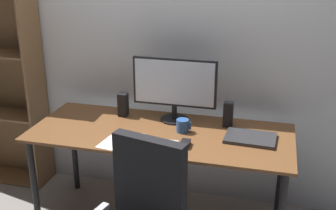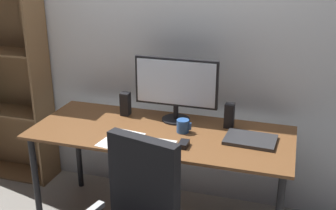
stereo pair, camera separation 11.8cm
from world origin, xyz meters
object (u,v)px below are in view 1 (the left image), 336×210
object	(u,v)px
mouse	(185,144)
speaker_right	(228,114)
desk	(161,142)
speaker_left	(123,105)
laptop	(250,138)
coffee_mug	(183,126)
keyboard	(154,143)
monitor	(174,85)

from	to	relation	value
mouse	speaker_right	world-z (taller)	speaker_right
desk	speaker_left	bearing A→B (deg)	148.52
speaker_left	speaker_right	xyz separation A→B (m)	(0.76, 0.00, 0.00)
laptop	speaker_left	distance (m)	0.95
laptop	desk	bearing A→B (deg)	-174.36
coffee_mug	keyboard	bearing A→B (deg)	-119.49
coffee_mug	speaker_right	bearing A→B (deg)	31.91
mouse	coffee_mug	distance (m)	0.22
keyboard	speaker_left	bearing A→B (deg)	131.56
keyboard	speaker_right	distance (m)	0.58
speaker_right	coffee_mug	bearing A→B (deg)	-148.09
coffee_mug	speaker_left	bearing A→B (deg)	160.25
coffee_mug	speaker_left	distance (m)	0.52
speaker_right	monitor	bearing A→B (deg)	178.82
desk	speaker_left	xyz separation A→B (m)	(-0.34, 0.21, 0.16)
desk	coffee_mug	xyz separation A→B (m)	(0.14, 0.03, 0.12)
mouse	speaker_left	size ratio (longest dim) A/B	0.56
monitor	speaker_right	world-z (taller)	monitor
laptop	speaker_right	bearing A→B (deg)	135.84
laptop	keyboard	bearing A→B (deg)	-155.73
monitor	coffee_mug	size ratio (longest dim) A/B	5.93
monitor	speaker_right	bearing A→B (deg)	-1.18
mouse	monitor	bearing A→B (deg)	112.41
speaker_left	speaker_right	distance (m)	0.76
desk	speaker_right	bearing A→B (deg)	26.17
mouse	speaker_right	size ratio (longest dim) A/B	0.56
monitor	laptop	bearing A→B (deg)	-19.23
keyboard	laptop	distance (m)	0.62
keyboard	laptop	world-z (taller)	laptop
monitor	speaker_right	xyz separation A→B (m)	(0.38, -0.01, -0.18)
desk	mouse	size ratio (longest dim) A/B	18.22
speaker_left	laptop	bearing A→B (deg)	-11.18
speaker_right	desk	bearing A→B (deg)	-153.83
desk	mouse	bearing A→B (deg)	-40.24
keyboard	speaker_right	world-z (taller)	speaker_right
mouse	speaker_right	xyz separation A→B (m)	(0.22, 0.38, 0.07)
desk	keyboard	bearing A→B (deg)	-86.19
desk	keyboard	world-z (taller)	keyboard
keyboard	speaker_left	world-z (taller)	speaker_left
speaker_left	speaker_right	world-z (taller)	same
desk	speaker_left	world-z (taller)	speaker_left
monitor	laptop	size ratio (longest dim) A/B	1.85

